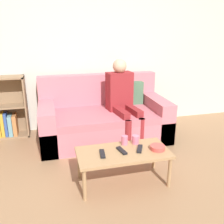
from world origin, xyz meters
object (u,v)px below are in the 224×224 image
at_px(bookshelf, 3,114).
at_px(cup_far, 136,140).
at_px(coffee_table, 123,155).
at_px(tv_remote_0, 102,154).
at_px(snack_bowl, 158,148).
at_px(tv_remote_1, 140,149).
at_px(tv_remote_2, 122,151).
at_px(cup_near, 125,140).
at_px(person_adult, 122,95).
at_px(couch, 104,119).

relative_size(bookshelf, cup_far, 9.63).
distance_m(coffee_table, cup_far, 0.25).
bearing_deg(coffee_table, bookshelf, 130.79).
height_order(coffee_table, tv_remote_0, tv_remote_0).
xyz_separation_m(coffee_table, snack_bowl, (0.37, -0.05, 0.06)).
distance_m(tv_remote_1, tv_remote_2, 0.20).
relative_size(coffee_table, cup_near, 9.63).
distance_m(person_adult, tv_remote_0, 1.29).
bearing_deg(cup_far, snack_bowl, -47.43).
bearing_deg(coffee_table, tv_remote_0, -176.81).
bearing_deg(couch, tv_remote_1, -84.22).
bearing_deg(coffee_table, person_adult, 74.40).
height_order(couch, snack_bowl, couch).
relative_size(coffee_table, snack_bowl, 6.12).
bearing_deg(tv_remote_1, tv_remote_0, -153.59).
distance_m(couch, bookshelf, 1.54).
bearing_deg(cup_far, tv_remote_1, -92.04).
distance_m(couch, cup_far, 1.08).
distance_m(cup_near, tv_remote_0, 0.34).
bearing_deg(person_adult, tv_remote_1, -105.37).
relative_size(couch, snack_bowl, 11.62).
xyz_separation_m(tv_remote_2, snack_bowl, (0.38, -0.05, 0.01)).
height_order(tv_remote_1, tv_remote_2, same).
distance_m(couch, tv_remote_1, 1.23).
relative_size(coffee_table, tv_remote_0, 5.62).
bearing_deg(person_adult, cup_near, -113.38).
bearing_deg(cup_far, tv_remote_0, -158.92).
bearing_deg(snack_bowl, cup_near, 145.75).
xyz_separation_m(person_adult, tv_remote_1, (-0.13, -1.12, -0.30)).
xyz_separation_m(couch, snack_bowl, (0.31, -1.26, 0.10)).
xyz_separation_m(couch, tv_remote_0, (-0.29, -1.23, 0.09)).
bearing_deg(person_adult, couch, 150.25).
xyz_separation_m(couch, coffee_table, (-0.06, -1.22, 0.04)).
xyz_separation_m(person_adult, tv_remote_2, (-0.33, -1.11, -0.30)).
height_order(coffee_table, cup_near, cup_near).
relative_size(couch, tv_remote_1, 10.68).
xyz_separation_m(coffee_table, tv_remote_2, (-0.01, 0.00, 0.05)).
bearing_deg(coffee_table, cup_far, 38.24).
bearing_deg(snack_bowl, cup_far, 132.57).
bearing_deg(couch, bookshelf, 163.71).
relative_size(cup_near, snack_bowl, 0.64).
height_order(bookshelf, tv_remote_0, bookshelf).
bearing_deg(cup_near, tv_remote_0, -149.39).
relative_size(couch, tv_remote_2, 10.56).
distance_m(person_adult, cup_near, 1.02).
height_order(tv_remote_1, snack_bowl, snack_bowl).
xyz_separation_m(bookshelf, cup_near, (1.48, -1.49, 0.07)).
height_order(coffee_table, tv_remote_2, tv_remote_2).
xyz_separation_m(couch, cup_far, (0.13, -1.07, 0.12)).
height_order(bookshelf, coffee_table, bookshelf).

